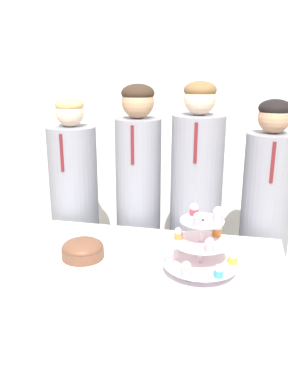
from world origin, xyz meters
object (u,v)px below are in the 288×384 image
Objects in this scene: student_2 at (195,222)px; student_3 at (263,234)px; cake_knife at (55,275)px; student_0 at (76,220)px; student_1 at (138,217)px; round_cake at (83,250)px; cupcake_stand at (201,246)px.

student_3 is at bearing -0.00° from student_2.
student_0 is (-0.23, 0.82, -0.07)m from cake_knife.
student_1 is (0.19, 0.82, -0.02)m from cake_knife.
round_cake is at bearing -100.31° from student_1.
cake_knife is 0.98m from student_2.
student_3 is (0.32, 0.66, -0.19)m from cupcake_stand.
student_0 is (-0.85, 0.66, -0.20)m from cupcake_stand.
student_2 reaches higher than cake_knife.
cupcake_stand is at bearing -82.67° from student_2.
cake_knife is at bearing -111.84° from round_cake.
student_0 is 1.17m from student_3.
student_2 is 1.06× the size of student_3.
cupcake_stand is at bearing -0.77° from round_cake.
student_1 reaches higher than round_cake.
cake_knife is 0.66m from cupcake_stand.
student_1 reaches higher than cake_knife.
cupcake_stand is at bearing 36.74° from cake_knife.
cake_knife is 0.20× the size of student_0.
cupcake_stand is 0.76m from student_3.
round_cake is at bearing -65.25° from student_0.
student_0 is 0.42m from student_1.
student_1 is at bearing -0.00° from student_0.
student_3 is (1.17, -0.00, 0.01)m from student_0.
student_3 is (0.75, -0.00, -0.05)m from student_1.
student_3 is (0.40, -0.00, -0.04)m from student_2.
round_cake is 0.66m from student_1.
student_1 is at bearing -180.00° from student_2.
student_1 is at bearing 180.00° from student_3.
student_3 reaches higher than student_0.
cake_knife is 0.84m from student_1.
student_2 is at bearing 97.33° from cupcake_stand.
cupcake_stand is at bearing -37.60° from student_0.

